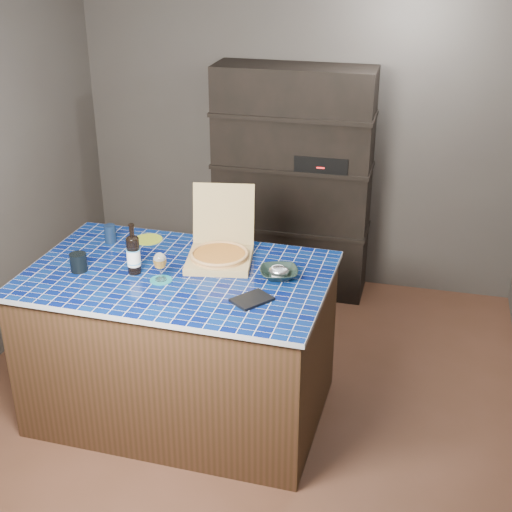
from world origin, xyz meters
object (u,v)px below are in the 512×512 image
(mead_bottle, at_px, (133,254))
(wine_glass, at_px, (160,262))
(dvd_case, at_px, (252,300))
(kitchen_island, at_px, (181,343))
(bowl, at_px, (279,273))
(pizza_box, at_px, (220,252))

(mead_bottle, xyz_separation_m, wine_glass, (0.18, -0.06, -0.00))
(wine_glass, bearing_deg, dvd_case, -10.69)
(kitchen_island, relative_size, dvd_case, 8.68)
(bowl, bearing_deg, mead_bottle, -169.94)
(pizza_box, bearing_deg, mead_bottle, -157.71)
(kitchen_island, height_order, bowl, bowl)
(pizza_box, relative_size, bowl, 2.36)
(mead_bottle, distance_m, wine_glass, 0.19)
(dvd_case, bearing_deg, kitchen_island, -166.37)
(wine_glass, bearing_deg, mead_bottle, 162.82)
(wine_glass, bearing_deg, bowl, 17.61)
(pizza_box, bearing_deg, wine_glass, -137.04)
(kitchen_island, distance_m, pizza_box, 0.60)
(kitchen_island, bearing_deg, wine_glass, -114.27)
(wine_glass, relative_size, dvd_case, 0.82)
(dvd_case, distance_m, bowl, 0.31)
(kitchen_island, relative_size, bowl, 8.18)
(dvd_case, relative_size, bowl, 0.94)
(kitchen_island, distance_m, dvd_case, 0.72)
(mead_bottle, relative_size, bowl, 1.41)
(pizza_box, xyz_separation_m, wine_glass, (-0.25, -0.32, 0.06))
(pizza_box, relative_size, dvd_case, 2.51)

